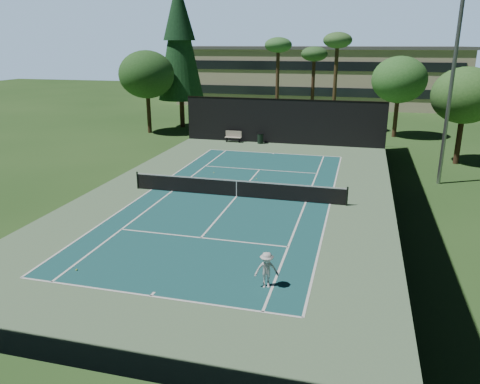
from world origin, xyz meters
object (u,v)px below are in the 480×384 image
object	(u,v)px
tennis_net	(236,188)
tennis_ball_d	(214,173)
tennis_ball_a	(77,270)
trash_bin	(260,138)
park_bench	(233,136)
tennis_ball_b	(257,179)
tennis_ball_c	(250,183)
player	(267,270)

from	to	relation	value
tennis_net	tennis_ball_d	xyz separation A→B (m)	(-2.92, 4.76, -0.53)
tennis_ball_a	trash_bin	xyz separation A→B (m)	(1.82, 26.29, 0.44)
tennis_ball_a	park_bench	bearing A→B (deg)	91.61
tennis_ball_b	trash_bin	size ratio (longest dim) A/B	0.07
tennis_ball_b	tennis_ball_c	distance (m)	0.99
player	tennis_ball_d	bearing A→B (deg)	97.67
tennis_net	tennis_ball_d	bearing A→B (deg)	121.50
tennis_ball_d	trash_bin	bearing A→B (deg)	84.73
tennis_ball_c	tennis_ball_d	bearing A→B (deg)	149.81
player	tennis_ball_d	size ratio (longest dim) A/B	22.01
tennis_ball_a	tennis_ball_c	world-z (taller)	same
player	park_bench	bearing A→B (deg)	91.18
tennis_net	park_bench	xyz separation A→B (m)	(-4.49, 15.56, -0.01)
player	trash_bin	bearing A→B (deg)	85.91
tennis_ball_a	tennis_ball_b	distance (m)	15.29
trash_bin	tennis_ball_d	bearing A→B (deg)	-95.27
tennis_ball_a	tennis_ball_d	size ratio (longest dim) A/B	1.21
tennis_net	trash_bin	bearing A→B (deg)	97.09
tennis_net	tennis_ball_c	distance (m)	3.03
tennis_ball_a	tennis_ball_d	world-z (taller)	tennis_ball_a
tennis_net	tennis_ball_a	size ratio (longest dim) A/B	166.48
tennis_net	tennis_ball_b	size ratio (longest dim) A/B	197.86
tennis_ball_a	trash_bin	world-z (taller)	trash_bin
tennis_ball_b	trash_bin	world-z (taller)	trash_bin
park_bench	trash_bin	xyz separation A→B (m)	(2.56, -0.06, -0.07)
trash_bin	park_bench	bearing A→B (deg)	178.76
tennis_ball_c	tennis_ball_b	bearing A→B (deg)	79.12
tennis_net	trash_bin	distance (m)	15.63
tennis_ball_b	tennis_ball_a	bearing A→B (deg)	-105.47
player	trash_bin	xyz separation A→B (m)	(-5.82, 25.66, -0.23)
tennis_ball_b	park_bench	world-z (taller)	park_bench
tennis_net	tennis_ball_a	distance (m)	11.43
tennis_ball_b	tennis_ball_d	bearing A→B (deg)	165.95
park_bench	trash_bin	size ratio (longest dim) A/B	1.59
player	tennis_ball_c	bearing A→B (deg)	89.05
player	tennis_ball_a	distance (m)	7.69
tennis_net	tennis_ball_c	size ratio (longest dim) A/B	165.53
player	tennis_ball_b	size ratio (longest dim) A/B	21.65
tennis_net	trash_bin	xyz separation A→B (m)	(-1.93, 15.51, -0.08)
tennis_net	tennis_ball_b	xyz separation A→B (m)	(0.33, 3.95, -0.52)
tennis_ball_c	trash_bin	size ratio (longest dim) A/B	0.08
tennis_ball_a	tennis_ball_d	bearing A→B (deg)	86.95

